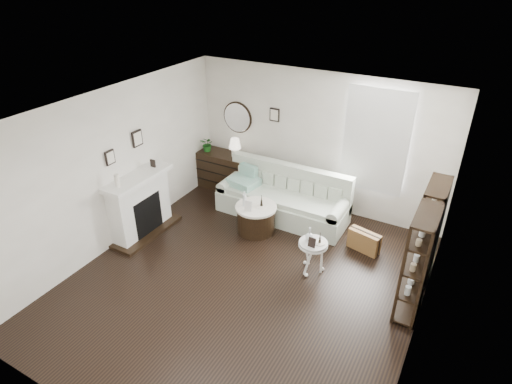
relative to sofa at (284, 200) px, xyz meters
The scene contains 18 objects.
room 1.78m from the sofa, 30.09° to the left, with size 5.50×5.50×5.50m.
fireplace 2.66m from the sofa, 137.99° to the right, with size 0.50×1.40×1.84m.
shelf_unit_far 2.77m from the sofa, 11.15° to the right, with size 0.30×0.80×1.60m.
shelf_unit_near 3.07m from the sofa, 28.09° to the right, with size 0.30×0.80×1.60m.
sofa is the anchor object (origin of this frame).
quilt 0.86m from the sofa, behind, with size 0.55×0.45×0.14m, color #258859.
suitcase 1.75m from the sofa, 12.39° to the right, with size 0.55×0.18×0.37m, color brown.
dresser 1.72m from the sofa, 166.78° to the left, with size 1.20×0.51×0.80m.
table_lamp 1.54m from the sofa, 163.44° to the left, with size 0.25×0.25×0.40m, color #EEDFC8, non-canonical shape.
potted_plant 2.10m from the sofa, behind, with size 0.29×0.25×0.32m, color #195518.
drum_table 0.77m from the sofa, 104.67° to the right, with size 0.75×0.75×0.52m.
pedestal_table 1.75m from the sofa, 49.06° to the right, with size 0.46×0.46×0.56m.
eiffel_drum 0.77m from the sofa, 99.18° to the right, with size 0.12×0.12×0.21m, color black, non-canonical shape.
bottle_drum 0.98m from the sofa, 114.74° to the right, with size 0.07×0.07×0.29m, color silver.
card_frame_drum 1.01m from the sofa, 104.84° to the right, with size 0.13×0.01×0.18m, color silver.
eiffel_ped 1.81m from the sofa, 46.23° to the right, with size 0.10×0.10×0.17m, color black, non-canonical shape.
flask_ped 1.71m from the sofa, 50.68° to the right, with size 0.12×0.12×0.23m, color silver, non-canonical shape.
card_frame_ped 1.87m from the sofa, 51.03° to the right, with size 0.12×0.01×0.16m, color black.
Camera 1 is at (2.65, -4.40, 4.46)m, focal length 30.00 mm.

